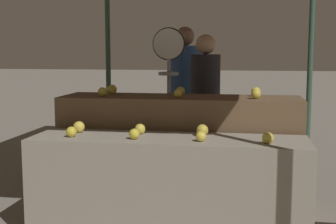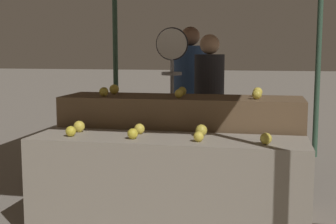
{
  "view_description": "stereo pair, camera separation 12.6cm",
  "coord_description": "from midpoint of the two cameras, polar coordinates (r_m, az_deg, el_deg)",
  "views": [
    {
      "loc": [
        0.56,
        -3.32,
        1.39
      ],
      "look_at": [
        -0.05,
        0.3,
        0.91
      ],
      "focal_mm": 50.0,
      "sensor_mm": 36.0,
      "label": 1
    },
    {
      "loc": [
        0.69,
        -3.3,
        1.39
      ],
      "look_at": [
        -0.05,
        0.3,
        0.91
      ],
      "focal_mm": 50.0,
      "sensor_mm": 36.0,
      "label": 2
    }
  ],
  "objects": [
    {
      "name": "apple_front_6",
      "position": [
        3.49,
        5.11,
        -2.25
      ],
      "size": [
        0.09,
        0.09,
        0.09
      ],
      "primitive_type": "sphere",
      "color": "gold",
      "rests_on": "display_counter_front"
    },
    {
      "name": "apple_back_2",
      "position": [
        3.83,
        11.71,
        2.11
      ],
      "size": [
        0.08,
        0.08,
        0.08
      ],
      "primitive_type": "sphere",
      "color": "gold",
      "rests_on": "display_counter_back"
    },
    {
      "name": "apple_front_1",
      "position": [
        3.38,
        -3.26,
        -2.66
      ],
      "size": [
        0.08,
        0.08,
        0.08
      ],
      "primitive_type": "sphere",
      "color": "gold",
      "rests_on": "display_counter_front"
    },
    {
      "name": "apple_back_5",
      "position": [
        4.04,
        11.75,
        2.4
      ],
      "size": [
        0.08,
        0.08,
        0.08
      ],
      "primitive_type": "sphere",
      "color": "yellow",
      "rests_on": "display_counter_back"
    },
    {
      "name": "apple_back_4",
      "position": [
        4.07,
        2.62,
        2.56
      ],
      "size": [
        0.08,
        0.08,
        0.08
      ],
      "primitive_type": "sphere",
      "color": "gold",
      "rests_on": "display_counter_back"
    },
    {
      "name": "apple_front_2",
      "position": [
        3.28,
        4.85,
        -3.01
      ],
      "size": [
        0.07,
        0.07,
        0.07
      ],
      "primitive_type": "sphere",
      "color": "yellow",
      "rests_on": "display_counter_front"
    },
    {
      "name": "apple_front_5",
      "position": [
        3.57,
        -2.5,
        -2.06
      ],
      "size": [
        0.08,
        0.08,
        0.08
      ],
      "primitive_type": "sphere",
      "color": "yellow",
      "rests_on": "display_counter_front"
    },
    {
      "name": "apple_front_0",
      "position": [
        3.53,
        -10.77,
        -2.33
      ],
      "size": [
        0.08,
        0.08,
        0.08
      ],
      "primitive_type": "sphere",
      "color": "gold",
      "rests_on": "display_counter_front"
    },
    {
      "name": "produce_scale",
      "position": [
        4.61,
        1.26,
        5.05
      ],
      "size": [
        0.32,
        0.2,
        1.62
      ],
      "color": "#99999E",
      "rests_on": "ground_plane"
    },
    {
      "name": "display_counter_back",
      "position": [
        4.06,
        2.49,
        -5.19
      ],
      "size": [
        2.03,
        0.55,
        1.01
      ],
      "primitive_type": "cube",
      "color": "brown",
      "rests_on": "ground_plane"
    },
    {
      "name": "apple_back_0",
      "position": [
        4.02,
        -6.94,
        2.47
      ],
      "size": [
        0.08,
        0.08,
        0.08
      ],
      "primitive_type": "sphere",
      "color": "gold",
      "rests_on": "display_counter_back"
    },
    {
      "name": "apple_back_1",
      "position": [
        3.87,
        2.21,
        2.27
      ],
      "size": [
        0.07,
        0.07,
        0.07
      ],
      "primitive_type": "sphere",
      "color": "yellow",
      "rests_on": "display_counter_back"
    },
    {
      "name": "apple_back_3",
      "position": [
        4.22,
        -5.73,
        2.78
      ],
      "size": [
        0.09,
        0.09,
        0.09
      ],
      "primitive_type": "sphere",
      "color": "yellow",
      "rests_on": "display_counter_back"
    },
    {
      "name": "apple_front_3",
      "position": [
        3.26,
        12.94,
        -3.19
      ],
      "size": [
        0.08,
        0.08,
        0.08
      ],
      "primitive_type": "sphere",
      "color": "gold",
      "rests_on": "display_counter_front"
    },
    {
      "name": "person_customer_left",
      "position": [
        5.51,
        3.37,
        2.92
      ],
      "size": [
        0.52,
        0.52,
        1.67
      ],
      "rotation": [
        0.0,
        0.0,
        3.6
      ],
      "color": "#2D2D38",
      "rests_on": "ground_plane"
    },
    {
      "name": "apple_front_4",
      "position": [
        3.71,
        -9.83,
        -1.74
      ],
      "size": [
        0.09,
        0.09,
        0.09
      ],
      "primitive_type": "sphere",
      "color": "yellow",
      "rests_on": "display_counter_front"
    },
    {
      "name": "person_vendor_at_scale",
      "position": [
        4.89,
        5.76,
        1.75
      ],
      "size": [
        0.34,
        0.34,
        1.56
      ],
      "rotation": [
        0.0,
        0.0,
        3.06
      ],
      "color": "#2D2D38",
      "rests_on": "ground_plane"
    },
    {
      "name": "display_counter_front",
      "position": [
        3.52,
        0.9,
        -9.25
      ],
      "size": [
        2.03,
        0.55,
        0.76
      ],
      "primitive_type": "cube",
      "color": "gray",
      "rests_on": "ground_plane"
    }
  ]
}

